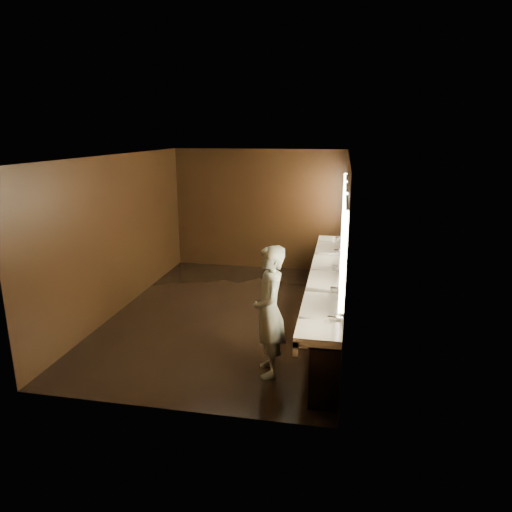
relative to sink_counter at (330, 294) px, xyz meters
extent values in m
plane|color=black|center=(-1.79, 0.00, -0.50)|extent=(6.00, 6.00, 0.00)
cube|color=#2D2D2B|center=(-1.79, 0.00, 2.30)|extent=(4.00, 6.00, 0.02)
cube|color=black|center=(-1.79, 3.00, 0.90)|extent=(4.00, 0.02, 2.80)
cube|color=black|center=(-1.79, -3.00, 0.90)|extent=(4.00, 0.02, 2.80)
cube|color=black|center=(-3.79, 0.00, 0.90)|extent=(0.02, 6.00, 2.80)
cube|color=black|center=(0.21, 0.00, 0.90)|extent=(0.02, 6.00, 2.80)
cube|color=black|center=(0.03, 0.00, -0.09)|extent=(0.36, 5.40, 0.81)
cube|color=white|center=(-0.07, 0.00, 0.35)|extent=(0.55, 5.40, 0.12)
cube|color=white|center=(-0.31, 0.00, 0.27)|extent=(0.06, 5.40, 0.18)
cylinder|color=silver|center=(0.12, -2.20, 0.49)|extent=(0.18, 0.04, 0.04)
cylinder|color=silver|center=(0.12, -1.10, 0.49)|extent=(0.18, 0.04, 0.04)
cylinder|color=silver|center=(0.12, 0.00, 0.49)|extent=(0.18, 0.04, 0.04)
cylinder|color=silver|center=(0.12, 1.10, 0.49)|extent=(0.18, 0.04, 0.04)
cylinder|color=silver|center=(0.12, 2.20, 0.49)|extent=(0.18, 0.04, 0.04)
cube|color=#FEE8B7|center=(0.18, -2.40, 1.25)|extent=(0.06, 0.22, 1.15)
cube|color=white|center=(0.19, -1.60, 1.25)|extent=(0.03, 1.32, 1.15)
cube|color=#FEE8B7|center=(0.18, -0.80, 1.25)|extent=(0.06, 0.23, 1.15)
cube|color=white|center=(0.19, 0.00, 1.25)|extent=(0.03, 1.32, 1.15)
cube|color=#FEE8B7|center=(0.18, 0.80, 1.25)|extent=(0.06, 0.23, 1.15)
cube|color=white|center=(0.19, 1.60, 1.25)|extent=(0.03, 1.32, 1.15)
cube|color=#FEE8B7|center=(0.18, 2.40, 1.25)|extent=(0.06, 0.22, 1.15)
imported|color=#7DA4BB|center=(-0.74, -1.92, 0.40)|extent=(0.58, 0.74, 1.78)
cylinder|color=black|center=(-0.22, -0.67, -0.24)|extent=(0.37, 0.37, 0.52)
camera|label=1|loc=(0.13, -7.46, 2.69)|focal=32.00mm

